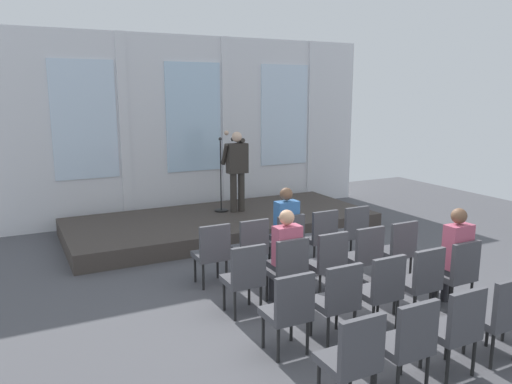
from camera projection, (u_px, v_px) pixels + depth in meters
name	position (u px, v px, depth m)	size (l,w,h in m)	color
ground_plane	(360.00, 318.00, 6.24)	(15.70, 15.70, 0.00)	#4C4C51
rear_partition	(195.00, 127.00, 11.14)	(8.71, 0.14, 3.99)	silver
stage_platform	(222.00, 224.00, 10.10)	(6.06, 2.60, 0.32)	#3F3833
speaker	(237.00, 165.00, 10.27)	(0.51, 0.69, 1.67)	#332D28
mic_stand	(221.00, 195.00, 10.41)	(0.28, 0.28, 1.55)	black
chair_r0_c0	(212.00, 251.00, 7.18)	(0.46, 0.44, 0.94)	black
chair_r0_c1	(251.00, 245.00, 7.46)	(0.46, 0.44, 0.94)	black
chair_r0_c2	(287.00, 239.00, 7.74)	(0.46, 0.44, 0.94)	black
audience_r0_c2	(285.00, 225.00, 7.76)	(0.36, 0.39, 1.35)	#2D2D33
chair_r0_c3	(321.00, 234.00, 8.01)	(0.46, 0.44, 0.94)	black
chair_r0_c4	(352.00, 229.00, 8.29)	(0.46, 0.44, 0.94)	black
chair_r1_c0	(245.00, 275.00, 6.23)	(0.46, 0.44, 0.94)	black
chair_r1_c1	(288.00, 267.00, 6.50)	(0.46, 0.44, 0.94)	black
audience_r1_c1	(285.00, 252.00, 6.54)	(0.36, 0.39, 1.30)	#2D2D33
chair_r1_c2	(328.00, 260.00, 6.78)	(0.46, 0.44, 0.94)	black
chair_r1_c3	(364.00, 253.00, 7.06)	(0.46, 0.44, 0.94)	black
chair_r1_c4	(398.00, 247.00, 7.34)	(0.46, 0.44, 0.94)	black
chair_r2_c0	(289.00, 308.00, 5.27)	(0.46, 0.44, 0.94)	black
chair_r2_c1	(337.00, 297.00, 5.55)	(0.46, 0.44, 0.94)	black
chair_r2_c2	(381.00, 288.00, 5.83)	(0.46, 0.44, 0.94)	black
chair_r2_c3	(421.00, 279.00, 6.11)	(0.46, 0.44, 0.94)	black
chair_r2_c4	(458.00, 271.00, 6.38)	(0.46, 0.44, 0.94)	black
audience_r2_c4	(454.00, 253.00, 6.41)	(0.36, 0.39, 1.35)	#2D2D33
chair_r3_c0	(353.00, 356.00, 4.32)	(0.46, 0.44, 0.94)	black
chair_r3_c1	(408.00, 340.00, 4.60)	(0.46, 0.44, 0.94)	black
chair_r3_c2	(456.00, 326.00, 4.87)	(0.46, 0.44, 0.94)	black
chair_r3_c3	(499.00, 313.00, 5.15)	(0.46, 0.44, 0.94)	black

